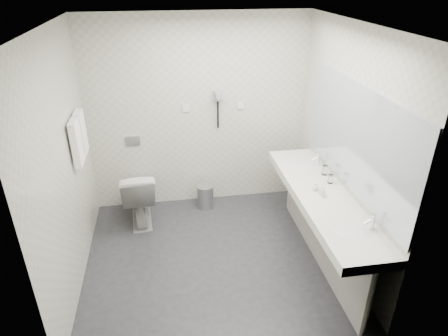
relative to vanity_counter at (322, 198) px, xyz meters
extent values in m
plane|color=#26252A|center=(-1.12, 0.20, -0.80)|extent=(2.80, 2.80, 0.00)
plane|color=silver|center=(-1.12, 0.20, 1.70)|extent=(2.80, 2.80, 0.00)
plane|color=beige|center=(-1.12, 1.50, 0.45)|extent=(2.80, 0.00, 2.80)
plane|color=beige|center=(-1.12, -1.10, 0.45)|extent=(2.80, 0.00, 2.80)
plane|color=beige|center=(-2.52, 0.20, 0.45)|extent=(0.00, 2.60, 2.60)
plane|color=beige|center=(0.27, 0.20, 0.45)|extent=(0.00, 2.60, 2.60)
cube|color=silver|center=(0.00, 0.00, 0.00)|extent=(0.55, 2.20, 0.10)
cube|color=gray|center=(0.02, 0.00, -0.42)|extent=(0.03, 2.15, 0.75)
cylinder|color=silver|center=(0.05, -1.04, -0.42)|extent=(0.06, 0.06, 0.75)
cylinder|color=silver|center=(0.05, 1.04, -0.42)|extent=(0.06, 0.06, 0.75)
cube|color=#B2BCC6|center=(0.26, 0.00, 0.65)|extent=(0.02, 2.20, 1.05)
ellipsoid|color=silver|center=(0.00, -0.65, 0.04)|extent=(0.40, 0.31, 0.05)
ellipsoid|color=silver|center=(0.00, 0.65, 0.04)|extent=(0.40, 0.31, 0.05)
cylinder|color=silver|center=(0.19, -0.65, 0.12)|extent=(0.04, 0.04, 0.15)
cylinder|color=silver|center=(0.19, 0.65, 0.12)|extent=(0.04, 0.04, 0.15)
imported|color=white|center=(-0.02, -0.01, 0.10)|extent=(0.06, 0.06, 0.10)
imported|color=white|center=(-0.05, 0.08, 0.09)|extent=(0.07, 0.07, 0.08)
imported|color=white|center=(-0.02, -0.06, 0.10)|extent=(0.04, 0.04, 0.11)
cylinder|color=silver|center=(0.16, 0.20, 0.10)|extent=(0.06, 0.06, 0.10)
cylinder|color=silver|center=(0.18, 0.40, 0.11)|extent=(0.08, 0.08, 0.11)
imported|color=silver|center=(-1.95, 1.09, -0.43)|extent=(0.46, 0.76, 0.74)
cube|color=#B2B5BA|center=(-1.98, 1.49, 0.15)|extent=(0.18, 0.02, 0.12)
cylinder|color=#B2B5BA|center=(-1.08, 1.27, -0.64)|extent=(0.27, 0.27, 0.31)
cylinder|color=#B2B5BA|center=(-1.08, 1.27, -0.48)|extent=(0.22, 0.22, 0.02)
cylinder|color=silver|center=(-2.47, 0.75, 0.75)|extent=(0.02, 0.62, 0.02)
cube|color=white|center=(-2.46, 0.61, 0.53)|extent=(0.07, 0.24, 0.48)
cube|color=white|center=(-2.46, 0.89, 0.53)|extent=(0.07, 0.24, 0.48)
cube|color=gray|center=(-0.88, 1.47, 0.70)|extent=(0.10, 0.04, 0.14)
cylinder|color=gray|center=(-0.88, 1.40, 0.73)|extent=(0.08, 0.14, 0.08)
cylinder|color=black|center=(-0.88, 1.46, 0.45)|extent=(0.02, 0.02, 0.35)
cube|color=silver|center=(-1.27, 1.49, 0.55)|extent=(0.09, 0.02, 0.09)
cube|color=silver|center=(-0.57, 1.49, 0.55)|extent=(0.09, 0.02, 0.09)
camera|label=1|loc=(-1.56, -3.28, 2.13)|focal=31.52mm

